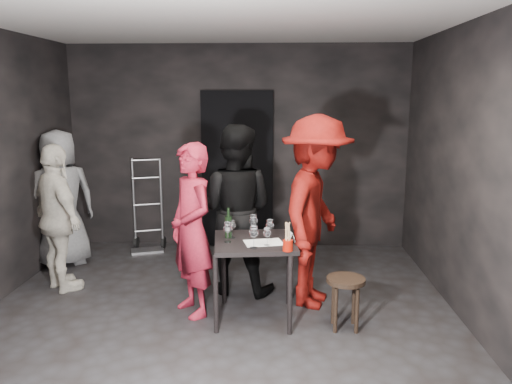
{
  "coord_description": "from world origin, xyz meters",
  "views": [
    {
      "loc": [
        0.55,
        -4.16,
        2.05
      ],
      "look_at": [
        0.35,
        0.25,
        1.18
      ],
      "focal_mm": 35.0,
      "sensor_mm": 36.0,
      "label": 1
    }
  ],
  "objects_px": {
    "stool": "(346,288)",
    "bystander_grey": "(60,192)",
    "woman_black": "(234,195)",
    "wine_bottle": "(228,226)",
    "bystander_cream": "(58,216)",
    "hand_truck": "(148,234)",
    "server_red": "(192,223)",
    "man_maroon": "(316,189)",
    "breadstick_cup": "(288,237)",
    "tasting_table": "(255,250)"
  },
  "relations": [
    {
      "from": "tasting_table",
      "to": "woman_black",
      "type": "xyz_separation_m",
      "value": [
        -0.24,
        0.66,
        0.38
      ]
    },
    {
      "from": "hand_truck",
      "to": "man_maroon",
      "type": "relative_size",
      "value": 0.53
    },
    {
      "from": "hand_truck",
      "to": "man_maroon",
      "type": "bearing_deg",
      "value": -57.18
    },
    {
      "from": "man_maroon",
      "to": "breadstick_cup",
      "type": "bearing_deg",
      "value": 174.55
    },
    {
      "from": "man_maroon",
      "to": "woman_black",
      "type": "bearing_deg",
      "value": 87.17
    },
    {
      "from": "wine_bottle",
      "to": "woman_black",
      "type": "bearing_deg",
      "value": 89.48
    },
    {
      "from": "wine_bottle",
      "to": "bystander_grey",
      "type": "bearing_deg",
      "value": 148.95
    },
    {
      "from": "hand_truck",
      "to": "bystander_grey",
      "type": "distance_m",
      "value": 1.27
    },
    {
      "from": "hand_truck",
      "to": "man_maroon",
      "type": "distance_m",
      "value": 2.82
    },
    {
      "from": "stool",
      "to": "woman_black",
      "type": "bearing_deg",
      "value": 141.34
    },
    {
      "from": "tasting_table",
      "to": "breadstick_cup",
      "type": "xyz_separation_m",
      "value": [
        0.3,
        -0.3,
        0.22
      ]
    },
    {
      "from": "breadstick_cup",
      "to": "man_maroon",
      "type": "bearing_deg",
      "value": 67.17
    },
    {
      "from": "hand_truck",
      "to": "woman_black",
      "type": "xyz_separation_m",
      "value": [
        1.28,
        -1.34,
        0.81
      ]
    },
    {
      "from": "hand_truck",
      "to": "bystander_grey",
      "type": "relative_size",
      "value": 0.68
    },
    {
      "from": "server_red",
      "to": "wine_bottle",
      "type": "height_order",
      "value": "server_red"
    },
    {
      "from": "bystander_grey",
      "to": "wine_bottle",
      "type": "xyz_separation_m",
      "value": [
        2.14,
        -1.29,
        -0.05
      ]
    },
    {
      "from": "stool",
      "to": "bystander_cream",
      "type": "height_order",
      "value": "bystander_cream"
    },
    {
      "from": "stool",
      "to": "server_red",
      "type": "distance_m",
      "value": 1.51
    },
    {
      "from": "bystander_cream",
      "to": "bystander_grey",
      "type": "height_order",
      "value": "bystander_grey"
    },
    {
      "from": "server_red",
      "to": "bystander_cream",
      "type": "distance_m",
      "value": 1.57
    },
    {
      "from": "woman_black",
      "to": "bystander_cream",
      "type": "xyz_separation_m",
      "value": [
        -1.84,
        -0.07,
        -0.22
      ]
    },
    {
      "from": "bystander_cream",
      "to": "bystander_grey",
      "type": "xyz_separation_m",
      "value": [
        -0.3,
        0.77,
        0.1
      ]
    },
    {
      "from": "hand_truck",
      "to": "tasting_table",
      "type": "bearing_deg",
      "value": -71.88
    },
    {
      "from": "tasting_table",
      "to": "breadstick_cup",
      "type": "relative_size",
      "value": 2.84
    },
    {
      "from": "wine_bottle",
      "to": "breadstick_cup",
      "type": "relative_size",
      "value": 1.07
    },
    {
      "from": "bystander_grey",
      "to": "breadstick_cup",
      "type": "relative_size",
      "value": 6.86
    },
    {
      "from": "stool",
      "to": "woman_black",
      "type": "relative_size",
      "value": 0.23
    },
    {
      "from": "bystander_grey",
      "to": "hand_truck",
      "type": "bearing_deg",
      "value": 177.23
    },
    {
      "from": "bystander_grey",
      "to": "breadstick_cup",
      "type": "height_order",
      "value": "bystander_grey"
    },
    {
      "from": "woman_black",
      "to": "wine_bottle",
      "type": "bearing_deg",
      "value": 100.35
    },
    {
      "from": "hand_truck",
      "to": "woman_black",
      "type": "height_order",
      "value": "woman_black"
    },
    {
      "from": "stool",
      "to": "bystander_grey",
      "type": "relative_size",
      "value": 0.26
    },
    {
      "from": "wine_bottle",
      "to": "man_maroon",
      "type": "bearing_deg",
      "value": 19.45
    },
    {
      "from": "bystander_cream",
      "to": "breadstick_cup",
      "type": "height_order",
      "value": "bystander_cream"
    },
    {
      "from": "hand_truck",
      "to": "stool",
      "type": "distance_m",
      "value": 3.19
    },
    {
      "from": "stool",
      "to": "wine_bottle",
      "type": "distance_m",
      "value": 1.19
    },
    {
      "from": "stool",
      "to": "bystander_grey",
      "type": "xyz_separation_m",
      "value": [
        -3.19,
        1.54,
        0.53
      ]
    },
    {
      "from": "stool",
      "to": "man_maroon",
      "type": "bearing_deg",
      "value": 113.65
    },
    {
      "from": "hand_truck",
      "to": "breadstick_cup",
      "type": "relative_size",
      "value": 4.65
    },
    {
      "from": "man_maroon",
      "to": "hand_truck",
      "type": "bearing_deg",
      "value": 69.41
    },
    {
      "from": "woman_black",
      "to": "man_maroon",
      "type": "xyz_separation_m",
      "value": [
        0.81,
        -0.3,
        0.13
      ]
    },
    {
      "from": "server_red",
      "to": "breadstick_cup",
      "type": "relative_size",
      "value": 6.65
    },
    {
      "from": "tasting_table",
      "to": "bystander_cream",
      "type": "distance_m",
      "value": 2.17
    },
    {
      "from": "tasting_table",
      "to": "server_red",
      "type": "relative_size",
      "value": 0.43
    },
    {
      "from": "server_red",
      "to": "wine_bottle",
      "type": "bearing_deg",
      "value": 51.67
    },
    {
      "from": "tasting_table",
      "to": "server_red",
      "type": "height_order",
      "value": "server_red"
    },
    {
      "from": "bystander_cream",
      "to": "stool",
      "type": "bearing_deg",
      "value": -151.58
    },
    {
      "from": "stool",
      "to": "bystander_grey",
      "type": "bearing_deg",
      "value": 154.27
    },
    {
      "from": "hand_truck",
      "to": "wine_bottle",
      "type": "xyz_separation_m",
      "value": [
        1.28,
        -1.92,
        0.64
      ]
    },
    {
      "from": "server_red",
      "to": "breadstick_cup",
      "type": "distance_m",
      "value": 0.96
    }
  ]
}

